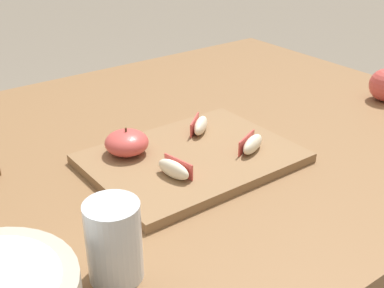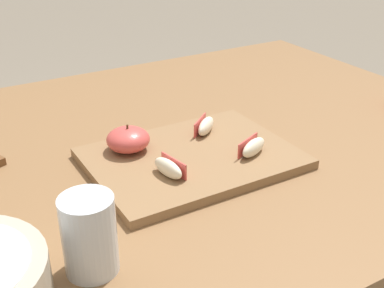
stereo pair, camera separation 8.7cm
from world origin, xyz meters
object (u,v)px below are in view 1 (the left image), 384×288
Objects in this scene: apple_half_skin_up at (127,143)px; cutting_board at (192,158)px; apple_wedge_left at (174,169)px; apple_wedge_front at (252,144)px; drinking_glass_water at (114,241)px; apple_wedge_middle at (200,125)px.

cutting_board is at bearing -38.55° from apple_half_skin_up.
apple_wedge_left and apple_wedge_front have the same top height.
cutting_board is 0.31m from drinking_glass_water.
drinking_glass_water is (-0.25, -0.18, 0.04)m from cutting_board.
apple_half_skin_up is 0.30m from drinking_glass_water.
apple_half_skin_up is at bearing 99.33° from apple_wedge_left.
apple_half_skin_up reaches higher than apple_wedge_front.
apple_wedge_middle and apple_wedge_front have the same top height.
apple_half_skin_up is at bearing 176.88° from apple_wedge_middle.
apple_wedge_left and apple_wedge_middle have the same top height.
apple_wedge_middle is at bearing 102.12° from apple_wedge_front.
apple_wedge_front is (0.16, -0.01, 0.00)m from apple_wedge_left.
apple_wedge_front is (0.18, -0.13, -0.01)m from apple_half_skin_up.
apple_wedge_middle is at bearing 38.34° from apple_wedge_left.
cutting_board is 0.09m from apple_wedge_middle.
drinking_glass_water is at bearing -143.69° from apple_wedge_left.
apple_wedge_middle is at bearing 37.19° from drinking_glass_water.
apple_wedge_middle is at bearing -3.12° from apple_half_skin_up.
apple_wedge_left is 0.22m from drinking_glass_water.
apple_wedge_front is 0.65× the size of drinking_glass_water.
apple_half_skin_up reaches higher than cutting_board.
apple_wedge_left is at bearing 176.60° from apple_wedge_front.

